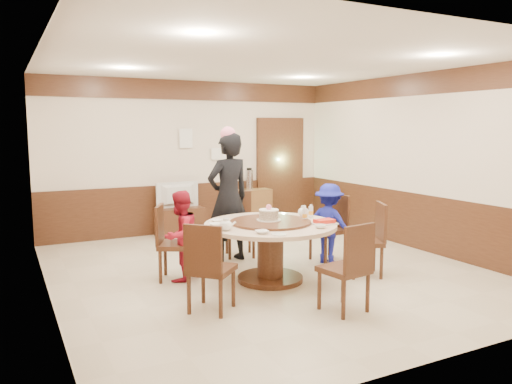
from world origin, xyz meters
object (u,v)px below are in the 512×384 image
shrimp_platter (324,222)px  thermos (249,180)px  tv_stand (180,221)px  banquet_table (270,240)px  person_red (180,236)px  television (179,195)px  person_blue (329,224)px  person_standing (228,198)px  birthday_cake (269,215)px  side_cabinet (250,208)px

shrimp_platter → thermos: (0.73, 3.57, 0.16)m
shrimp_platter → tv_stand: size_ratio=0.35×
tv_stand → banquet_table: bearing=-87.4°
person_red → television: (0.86, 2.62, 0.15)m
person_blue → television: (-1.31, 2.81, 0.16)m
shrimp_platter → television: television is taller
person_standing → birthday_cake: (0.07, -1.09, -0.09)m
person_blue → tv_stand: (-1.31, 2.81, -0.33)m
birthday_cake → television: bearing=92.6°
banquet_table → birthday_cake: bearing=96.3°
person_standing → thermos: size_ratio=4.93×
banquet_table → tv_stand: (-0.15, 3.17, -0.28)m
television → birthday_cake: bearing=88.1°
banquet_table → tv_stand: banquet_table is taller
birthday_cake → television: size_ratio=0.38×
shrimp_platter → birthday_cake: bearing=143.7°
person_blue → birthday_cake: 1.24m
person_red → side_cabinet: person_red is taller
person_standing → thermos: (1.36, 2.06, 0.00)m
person_blue → thermos: person_blue is taller
tv_stand → person_blue: bearing=-65.0°
person_red → thermos: bearing=-166.6°
banquet_table → side_cabinet: banquet_table is taller
banquet_table → person_blue: size_ratio=1.45×
tv_stand → side_cabinet: 1.45m
person_blue → shrimp_platter: bearing=112.5°
banquet_table → shrimp_platter: bearing=-33.9°
banquet_table → side_cabinet: 3.45m
tv_stand → television: television is taller
shrimp_platter → thermos: thermos is taller
tv_stand → shrimp_platter: bearing=-78.7°
person_red → shrimp_platter: bearing=113.9°
banquet_table → shrimp_platter: shrimp_platter is taller
person_red → birthday_cake: (1.01, -0.51, 0.27)m
banquet_table → television: size_ratio=2.07×
person_red → tv_stand: (0.86, 2.62, -0.33)m
person_standing → person_red: bearing=22.4°
birthday_cake → tv_stand: birthday_cake is taller
banquet_table → television: (-0.15, 3.17, 0.20)m
banquet_table → television: bearing=92.6°
television → person_red: bearing=67.2°
banquet_table → person_blue: 1.22m
person_red → shrimp_platter: (1.57, -0.92, 0.20)m
banquet_table → side_cabinet: (1.30, 3.20, -0.16)m
person_blue → shrimp_platter: size_ratio=3.85×
person_blue → birthday_cake: bearing=77.3°
side_cabinet → person_standing: bearing=-123.6°
person_standing → tv_stand: 2.15m
television → thermos: size_ratio=2.12×
television → thermos: thermos is taller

